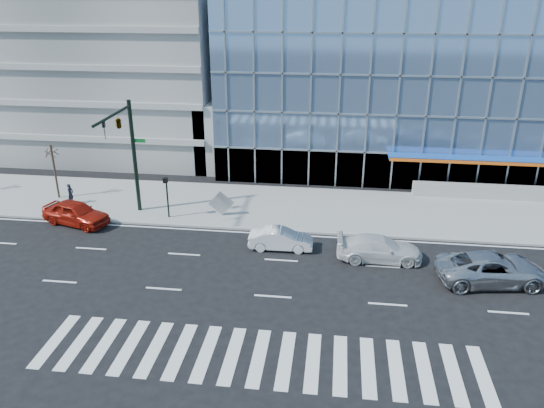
{
  "coord_description": "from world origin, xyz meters",
  "views": [
    {
      "loc": [
        2.98,
        -27.86,
        15.4
      ],
      "look_at": [
        -0.93,
        3.0,
        2.37
      ],
      "focal_mm": 35.0,
      "sensor_mm": 36.0,
      "label": 1
    }
  ],
  "objects": [
    {
      "name": "tilted_panel",
      "position": [
        -4.89,
        5.76,
        1.07
      ],
      "size": [
        1.83,
        0.2,
        1.84
      ],
      "primitive_type": "cube",
      "rotation": [
        0.0,
        0.73,
        0.08
      ],
      "color": "gray",
      "rests_on": "sidewalk"
    },
    {
      "name": "ground",
      "position": [
        0.0,
        0.0,
        0.0
      ],
      "size": [
        160.0,
        160.0,
        0.0
      ],
      "primitive_type": "plane",
      "color": "black",
      "rests_on": "ground"
    },
    {
      "name": "street_tree_near",
      "position": [
        -18.0,
        7.5,
        3.78
      ],
      "size": [
        1.1,
        1.1,
        4.23
      ],
      "color": "#332319",
      "rests_on": "sidewalk"
    },
    {
      "name": "ped_signal_post",
      "position": [
        -8.5,
        4.94,
        2.14
      ],
      "size": [
        0.3,
        0.33,
        3.0
      ],
      "color": "black",
      "rests_on": "sidewalk"
    },
    {
      "name": "traffic_signal",
      "position": [
        -11.0,
        4.57,
        6.16
      ],
      "size": [
        1.14,
        5.74,
        8.0
      ],
      "color": "black",
      "rests_on": "sidewalk"
    },
    {
      "name": "pedestrian",
      "position": [
        -16.44,
        6.45,
        0.93
      ],
      "size": [
        0.43,
        0.6,
        1.56
      ],
      "primitive_type": "imported",
      "rotation": [
        0.0,
        0.0,
        1.47
      ],
      "color": "black",
      "rests_on": "sidewalk"
    },
    {
      "name": "ramp_block",
      "position": [
        -6.0,
        18.0,
        3.0
      ],
      "size": [
        6.0,
        8.0,
        6.0
      ],
      "primitive_type": "cube",
      "color": "gray",
      "rests_on": "ground"
    },
    {
      "name": "sidewalk",
      "position": [
        0.0,
        8.0,
        0.07
      ],
      "size": [
        120.0,
        8.0,
        0.15
      ],
      "primitive_type": "cube",
      "color": "gray",
      "rests_on": "ground"
    },
    {
      "name": "white_suv",
      "position": [
        5.81,
        0.85,
        0.73
      ],
      "size": [
        5.11,
        2.19,
        1.47
      ],
      "primitive_type": "imported",
      "rotation": [
        0.0,
        0.0,
        1.6
      ],
      "color": "silver",
      "rests_on": "ground"
    },
    {
      "name": "parking_garage",
      "position": [
        -20.0,
        26.0,
        10.0
      ],
      "size": [
        24.0,
        24.0,
        20.0
      ],
      "primitive_type": "cube",
      "color": "gray",
      "rests_on": "ground"
    },
    {
      "name": "theatre_building",
      "position": [
        14.0,
        26.0,
        7.5
      ],
      "size": [
        42.0,
        26.0,
        15.0
      ],
      "primitive_type": "cube",
      "color": "#6F8FB9",
      "rests_on": "ground"
    },
    {
      "name": "silver_suv",
      "position": [
        11.81,
        -1.0,
        0.84
      ],
      "size": [
        6.35,
        3.57,
        1.67
      ],
      "primitive_type": "imported",
      "rotation": [
        0.0,
        0.0,
        1.71
      ],
      "color": "#B3B3B8",
      "rests_on": "ground"
    },
    {
      "name": "red_sedan",
      "position": [
        -14.55,
        3.41,
        0.82
      ],
      "size": [
        5.15,
        3.2,
        1.64
      ],
      "primitive_type": "imported",
      "rotation": [
        0.0,
        0.0,
        1.29
      ],
      "color": "#98170B",
      "rests_on": "ground"
    },
    {
      "name": "white_sedan",
      "position": [
        -0.19,
        1.52,
        0.66
      ],
      "size": [
        4.02,
        1.49,
        1.31
      ],
      "primitive_type": "imported",
      "rotation": [
        0.0,
        0.0,
        1.6
      ],
      "color": "silver",
      "rests_on": "ground"
    }
  ]
}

